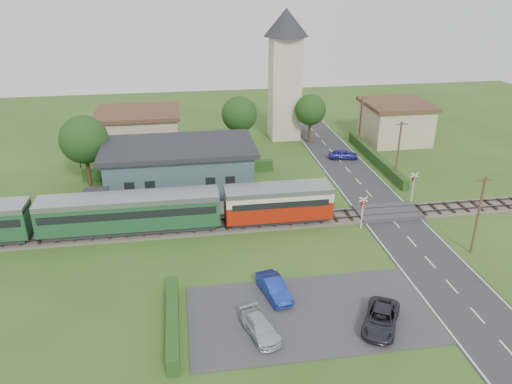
{
  "coord_description": "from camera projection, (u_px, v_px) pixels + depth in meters",
  "views": [
    {
      "loc": [
        -9.68,
        -39.48,
        22.09
      ],
      "look_at": [
        -2.82,
        4.0,
        2.43
      ],
      "focal_mm": 35.0,
      "sensor_mm": 36.0,
      "label": 1
    }
  ],
  "objects": [
    {
      "name": "hedge_station",
      "position": [
        180.0,
        170.0,
        58.29
      ],
      "size": [
        22.0,
        0.8,
        1.3
      ],
      "primitive_type": "cube",
      "color": "#193814",
      "rests_on": "ground"
    },
    {
      "name": "hedge_carpark",
      "position": [
        173.0,
        321.0,
        33.36
      ],
      "size": [
        0.8,
        9.0,
        1.2
      ],
      "primitive_type": "cube",
      "color": "#193814",
      "rests_on": "ground"
    },
    {
      "name": "platform",
      "position": [
        182.0,
        212.0,
        49.17
      ],
      "size": [
        30.0,
        3.0,
        0.45
      ],
      "primitive_type": "cube",
      "color": "gray",
      "rests_on": "ground"
    },
    {
      "name": "car_park_blue",
      "position": [
        274.0,
        288.0,
        36.61
      ],
      "size": [
        2.28,
        4.28,
        1.34
      ],
      "primitive_type": "imported",
      "rotation": [
        0.0,
        0.0,
        0.22
      ],
      "color": "navy",
      "rests_on": "car_park"
    },
    {
      "name": "car_park_silver",
      "position": [
        260.0,
        327.0,
        32.7
      ],
      "size": [
        2.65,
        4.27,
        1.15
      ],
      "primitive_type": "imported",
      "rotation": [
        0.0,
        0.0,
        0.28
      ],
      "color": "#B3B9C4",
      "rests_on": "car_park"
    },
    {
      "name": "crossing_signal_far",
      "position": [
        414.0,
        183.0,
        51.02
      ],
      "size": [
        0.84,
        0.28,
        3.28
      ],
      "color": "silver",
      "rests_on": "ground"
    },
    {
      "name": "car_park_dark",
      "position": [
        381.0,
        319.0,
        33.38
      ],
      "size": [
        4.08,
        4.99,
        1.26
      ],
      "primitive_type": "imported",
      "rotation": [
        0.0,
        0.0,
        -0.52
      ],
      "color": "#25242F",
      "rests_on": "car_park"
    },
    {
      "name": "pedestrian_near",
      "position": [
        234.0,
        199.0,
        49.63
      ],
      "size": [
        0.64,
        0.5,
        1.56
      ],
      "primitive_type": "imported",
      "rotation": [
        0.0,
        0.0,
        3.38
      ],
      "color": "gray",
      "rests_on": "platform"
    },
    {
      "name": "hedge_roadside",
      "position": [
        376.0,
        158.0,
        62.2
      ],
      "size": [
        0.8,
        18.0,
        1.2
      ],
      "primitive_type": "cube",
      "color": "#193814",
      "rests_on": "ground"
    },
    {
      "name": "house_east",
      "position": [
        395.0,
        121.0,
        69.34
      ],
      "size": [
        8.8,
        8.8,
        5.5
      ],
      "color": "tan",
      "rests_on": "ground"
    },
    {
      "name": "equipment_hut",
      "position": [
        97.0,
        204.0,
        47.41
      ],
      "size": [
        2.3,
        2.3,
        2.55
      ],
      "color": "beige",
      "rests_on": "platform"
    },
    {
      "name": "streetlamp_west",
      "position": [
        77.0,
        144.0,
        59.66
      ],
      "size": [
        0.3,
        0.3,
        5.15
      ],
      "color": "#3F3F47",
      "rests_on": "ground"
    },
    {
      "name": "house_west",
      "position": [
        139.0,
        131.0,
        65.27
      ],
      "size": [
        10.8,
        8.8,
        5.5
      ],
      "color": "tan",
      "rests_on": "ground"
    },
    {
      "name": "utility_pole_c",
      "position": [
        398.0,
        151.0,
        55.55
      ],
      "size": [
        1.4,
        0.22,
        7.0
      ],
      "color": "#473321",
      "rests_on": "ground"
    },
    {
      "name": "tree_b",
      "position": [
        239.0,
        114.0,
        64.41
      ],
      "size": [
        4.6,
        4.6,
        7.34
      ],
      "color": "#332316",
      "rests_on": "ground"
    },
    {
      "name": "car_on_road",
      "position": [
        343.0,
        154.0,
        63.3
      ],
      "size": [
        3.8,
        2.02,
        1.23
      ],
      "primitive_type": "imported",
      "rotation": [
        0.0,
        0.0,
        1.41
      ],
      "color": "navy",
      "rests_on": "road"
    },
    {
      "name": "crossing_signal_near",
      "position": [
        363.0,
        208.0,
        45.66
      ],
      "size": [
        0.84,
        0.28,
        3.28
      ],
      "color": "silver",
      "rests_on": "ground"
    },
    {
      "name": "railway_track",
      "position": [
        288.0,
        221.0,
        47.75
      ],
      "size": [
        76.0,
        3.2,
        0.49
      ],
      "color": "#4C443D",
      "rests_on": "ground"
    },
    {
      "name": "pedestrian_far",
      "position": [
        111.0,
        211.0,
        47.09
      ],
      "size": [
        0.72,
        0.86,
        1.59
      ],
      "primitive_type": "imported",
      "rotation": [
        0.0,
        0.0,
        1.41
      ],
      "color": "gray",
      "rests_on": "platform"
    },
    {
      "name": "car_park",
      "position": [
        310.0,
        314.0,
        34.94
      ],
      "size": [
        17.0,
        9.0,
        0.08
      ],
      "primitive_type": "cube",
      "color": "#333335",
      "rests_on": "ground"
    },
    {
      "name": "utility_pole_b",
      "position": [
        478.0,
        214.0,
        41.12
      ],
      "size": [
        1.4,
        0.22,
        7.0
      ],
      "color": "#473321",
      "rests_on": "ground"
    },
    {
      "name": "streetlamp_east",
      "position": [
        361.0,
        115.0,
        71.38
      ],
      "size": [
        0.3,
        0.3,
        5.15
      ],
      "color": "#3F3F47",
      "rests_on": "ground"
    },
    {
      "name": "utility_pole_d",
      "position": [
        361.0,
        121.0,
        66.38
      ],
      "size": [
        1.4,
        0.22,
        7.0
      ],
      "color": "#473321",
      "rests_on": "ground"
    },
    {
      "name": "crossing_deck",
      "position": [
        387.0,
        212.0,
        49.13
      ],
      "size": [
        6.2,
        3.4,
        0.45
      ],
      "primitive_type": "cube",
      "color": "#333335",
      "rests_on": "ground"
    },
    {
      "name": "church_tower",
      "position": [
        285.0,
        65.0,
        67.79
      ],
      "size": [
        6.0,
        6.0,
        17.6
      ],
      "color": "beige",
      "rests_on": "ground"
    },
    {
      "name": "ground",
      "position": [
        293.0,
        232.0,
        45.99
      ],
      "size": [
        120.0,
        120.0,
        0.0
      ],
      "primitive_type": "plane",
      "color": "#2D4C19"
    },
    {
      "name": "train",
      "position": [
        93.0,
        214.0,
        44.38
      ],
      "size": [
        43.2,
        2.9,
        3.4
      ],
      "color": "#232328",
      "rests_on": "ground"
    },
    {
      "name": "station_building",
      "position": [
        180.0,
        168.0,
        53.39
      ],
      "size": [
        16.0,
        9.0,
        5.3
      ],
      "color": "#335054",
      "rests_on": "ground"
    },
    {
      "name": "tree_a",
      "position": [
        84.0,
        140.0,
        53.58
      ],
      "size": [
        5.2,
        5.2,
        8.0
      ],
      "color": "#332316",
      "rests_on": "ground"
    },
    {
      "name": "tree_c",
      "position": [
        310.0,
        110.0,
        67.78
      ],
      "size": [
        4.2,
        4.2,
        6.78
      ],
      "color": "#332316",
      "rests_on": "ground"
    },
    {
      "name": "road",
      "position": [
        395.0,
        223.0,
        47.41
      ],
      "size": [
        6.0,
        70.0,
        0.05
      ],
      "primitive_type": "cube",
      "color": "#28282B",
      "rests_on": "ground"
    }
  ]
}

